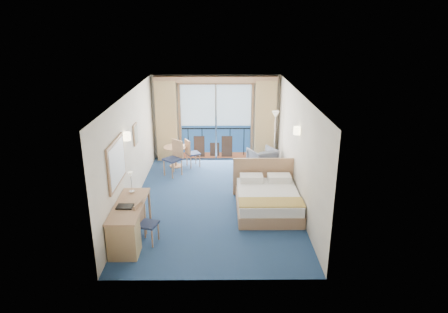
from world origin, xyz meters
The scene contains 22 objects.
floor centered at (0.00, 0.00, 0.00)m, with size 6.50×6.50×0.00m, color navy.
room_walls centered at (0.00, 0.00, 1.78)m, with size 4.04×6.54×2.72m.
balcony_door centered at (-0.01, 3.22, 1.14)m, with size 2.36×0.03×2.52m.
curtain_left centered at (-1.55, 3.07, 1.28)m, with size 0.65×0.22×2.55m, color tan.
curtain_right centered at (1.55, 3.07, 1.28)m, with size 0.65×0.22×2.55m, color tan.
pelmet centered at (0.00, 3.10, 2.58)m, with size 3.80×0.25×0.18m, color tan.
mirror centered at (-1.97, -1.50, 1.55)m, with size 0.05×1.25×0.95m.
wall_print centered at (-1.97, 0.45, 1.60)m, with size 0.04×0.42×0.52m.
sconce_left centered at (-1.94, -0.60, 1.85)m, with size 0.18×0.18×0.18m, color #FFEDB2.
sconce_right centered at (1.94, -0.15, 1.85)m, with size 0.18×0.18×0.18m, color #FFEDB2.
bed centered at (1.26, -0.54, 0.28)m, with size 1.58×1.88×1.00m.
nightstand centered at (1.75, 0.64, 0.30)m, with size 0.45×0.43×0.59m, color tan.
phone centered at (1.74, 0.67, 0.63)m, with size 0.16×0.13×0.07m, color silver.
armchair centered at (1.40, 2.13, 0.34)m, with size 0.72×0.74×0.68m, color #4D535E.
floor_lamp centered at (1.78, 2.42, 1.32)m, with size 0.24×0.24×1.74m.
desk centered at (-1.70, -2.32, 0.44)m, with size 0.58×1.68×0.79m.
desk_chair centered at (-1.39, -1.98, 0.49)m, with size 0.47×0.46×0.87m.
folder centered at (-1.75, -1.98, 0.80)m, with size 0.32×0.24×0.03m, color black.
desk_lamp centered at (-1.76, -1.29, 1.13)m, with size 0.12×0.12×0.45m.
round_table centered at (-1.24, 2.45, 0.48)m, with size 0.71×0.71×0.64m.
table_chair_a centered at (-0.77, 2.42, 0.49)m, with size 0.51×0.50×0.86m.
table_chair_b centered at (-1.18, 1.77, 0.58)m, with size 0.63×0.63×1.03m.
Camera 1 is at (0.16, -9.14, 4.32)m, focal length 32.00 mm.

